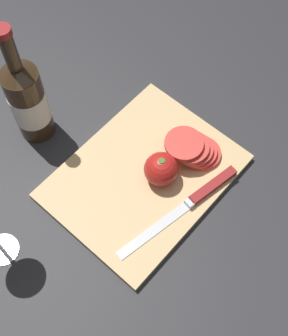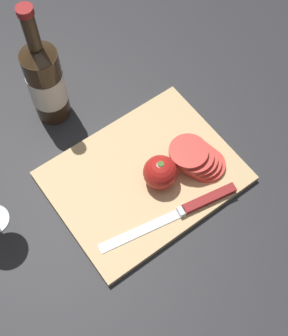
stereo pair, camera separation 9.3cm
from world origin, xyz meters
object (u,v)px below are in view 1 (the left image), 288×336
(wine_bottle, at_px, (28,100))
(tomato_slice_stack_near, at_px, (194,149))
(knife, at_px, (202,194))
(whole_tomato, at_px, (163,170))

(wine_bottle, xyz_separation_m, tomato_slice_stack_near, (-0.16, 0.30, -0.07))
(wine_bottle, bearing_deg, knife, 105.72)
(whole_tomato, distance_m, knife, 0.09)
(wine_bottle, height_order, tomato_slice_stack_near, wine_bottle)
(wine_bottle, bearing_deg, whole_tomato, 105.82)
(wine_bottle, bearing_deg, tomato_slice_stack_near, 118.83)
(knife, bearing_deg, tomato_slice_stack_near, -120.37)
(tomato_slice_stack_near, bearing_deg, whole_tomato, -8.54)
(whole_tomato, bearing_deg, tomato_slice_stack_near, 171.46)
(wine_bottle, distance_m, tomato_slice_stack_near, 0.35)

